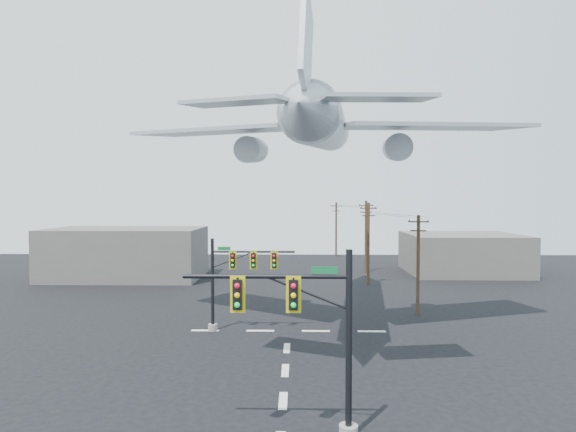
{
  "coord_description": "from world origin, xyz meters",
  "views": [
    {
      "loc": [
        0.67,
        -22.29,
        9.49
      ],
      "look_at": [
        0.13,
        5.0,
        8.54
      ],
      "focal_mm": 30.0,
      "sensor_mm": 36.0,
      "label": 1
    }
  ],
  "objects_px": {
    "signal_mast_far": "(233,279)",
    "utility_pole_d": "(336,228)",
    "signal_mast_near": "(313,338)",
    "airliner": "(323,127)",
    "utility_pole_c": "(366,235)",
    "utility_pole_a": "(418,263)",
    "utility_pole_b": "(368,242)"
  },
  "relations": [
    {
      "from": "signal_mast_far",
      "to": "utility_pole_c",
      "type": "xyz_separation_m",
      "value": [
        13.49,
        27.96,
        1.11
      ]
    },
    {
      "from": "utility_pole_c",
      "to": "airliner",
      "type": "height_order",
      "value": "airliner"
    },
    {
      "from": "signal_mast_near",
      "to": "airliner",
      "type": "height_order",
      "value": "airliner"
    },
    {
      "from": "utility_pole_a",
      "to": "utility_pole_c",
      "type": "relative_size",
      "value": 0.88
    },
    {
      "from": "utility_pole_c",
      "to": "airliner",
      "type": "relative_size",
      "value": 0.29
    },
    {
      "from": "signal_mast_far",
      "to": "utility_pole_b",
      "type": "relative_size",
      "value": 0.73
    },
    {
      "from": "signal_mast_far",
      "to": "airliner",
      "type": "bearing_deg",
      "value": 23.51
    },
    {
      "from": "signal_mast_far",
      "to": "utility_pole_d",
      "type": "relative_size",
      "value": 0.74
    },
    {
      "from": "signal_mast_near",
      "to": "signal_mast_far",
      "type": "distance_m",
      "value": 16.38
    },
    {
      "from": "utility_pole_a",
      "to": "airliner",
      "type": "height_order",
      "value": "airliner"
    },
    {
      "from": "signal_mast_near",
      "to": "utility_pole_b",
      "type": "height_order",
      "value": "utility_pole_b"
    },
    {
      "from": "signal_mast_far",
      "to": "utility_pole_b",
      "type": "distance_m",
      "value": 22.75
    },
    {
      "from": "signal_mast_near",
      "to": "airliner",
      "type": "bearing_deg",
      "value": 85.82
    },
    {
      "from": "signal_mast_near",
      "to": "airliner",
      "type": "xyz_separation_m",
      "value": [
        1.34,
        18.38,
        11.03
      ]
    },
    {
      "from": "utility_pole_b",
      "to": "utility_pole_d",
      "type": "distance_m",
      "value": 27.2
    },
    {
      "from": "utility_pole_a",
      "to": "utility_pole_b",
      "type": "xyz_separation_m",
      "value": [
        -1.98,
        14.02,
        0.47
      ]
    },
    {
      "from": "utility_pole_b",
      "to": "utility_pole_d",
      "type": "xyz_separation_m",
      "value": [
        -1.39,
        27.16,
        -0.06
      ]
    },
    {
      "from": "signal_mast_near",
      "to": "utility_pole_b",
      "type": "bearing_deg",
      "value": 78.15
    },
    {
      "from": "utility_pole_a",
      "to": "utility_pole_b",
      "type": "relative_size",
      "value": 0.9
    },
    {
      "from": "utility_pole_b",
      "to": "airliner",
      "type": "height_order",
      "value": "airliner"
    },
    {
      "from": "utility_pole_c",
      "to": "utility_pole_d",
      "type": "height_order",
      "value": "utility_pole_c"
    },
    {
      "from": "signal_mast_near",
      "to": "utility_pole_c",
      "type": "height_order",
      "value": "utility_pole_c"
    },
    {
      "from": "utility_pole_c",
      "to": "utility_pole_a",
      "type": "bearing_deg",
      "value": -65.85
    },
    {
      "from": "utility_pole_d",
      "to": "airliner",
      "type": "relative_size",
      "value": 0.28
    },
    {
      "from": "signal_mast_far",
      "to": "utility_pole_d",
      "type": "xyz_separation_m",
      "value": [
        11.1,
        46.16,
        0.94
      ]
    },
    {
      "from": "utility_pole_b",
      "to": "utility_pole_c",
      "type": "relative_size",
      "value": 0.98
    },
    {
      "from": "signal_mast_near",
      "to": "signal_mast_far",
      "type": "xyz_separation_m",
      "value": [
        -5.25,
        15.51,
        -0.25
      ]
    },
    {
      "from": "utility_pole_a",
      "to": "utility_pole_d",
      "type": "relative_size",
      "value": 0.91
    },
    {
      "from": "utility_pole_d",
      "to": "airliner",
      "type": "height_order",
      "value": "airliner"
    },
    {
      "from": "utility_pole_d",
      "to": "utility_pole_c",
      "type": "bearing_deg",
      "value": -64.51
    },
    {
      "from": "utility_pole_a",
      "to": "utility_pole_d",
      "type": "xyz_separation_m",
      "value": [
        -3.37,
        41.18,
        0.41
      ]
    },
    {
      "from": "signal_mast_far",
      "to": "airliner",
      "type": "height_order",
      "value": "airliner"
    }
  ]
}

